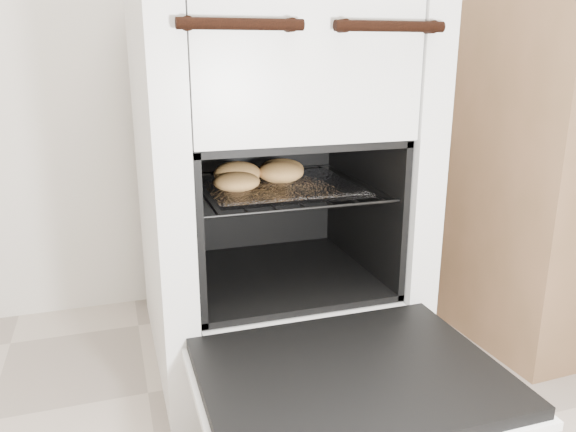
% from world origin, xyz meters
% --- Properties ---
extents(stove, '(0.60, 0.66, 0.92)m').
position_xyz_m(stove, '(-0.00, 1.17, 0.45)').
color(stove, silver).
rests_on(stove, ground).
extents(oven_door, '(0.54, 0.42, 0.04)m').
position_xyz_m(oven_door, '(-0.00, 0.66, 0.20)').
color(oven_door, black).
rests_on(oven_door, stove).
extents(oven_rack, '(0.43, 0.42, 0.01)m').
position_xyz_m(oven_rack, '(-0.00, 1.10, 0.45)').
color(oven_rack, black).
rests_on(oven_rack, stove).
extents(foil_sheet, '(0.34, 0.30, 0.01)m').
position_xyz_m(foil_sheet, '(-0.00, 1.08, 0.45)').
color(foil_sheet, white).
rests_on(foil_sheet, oven_rack).
extents(baked_rolls, '(0.27, 0.23, 0.05)m').
position_xyz_m(baked_rolls, '(-0.04, 1.10, 0.48)').
color(baked_rolls, tan).
rests_on(baked_rolls, foil_sheet).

